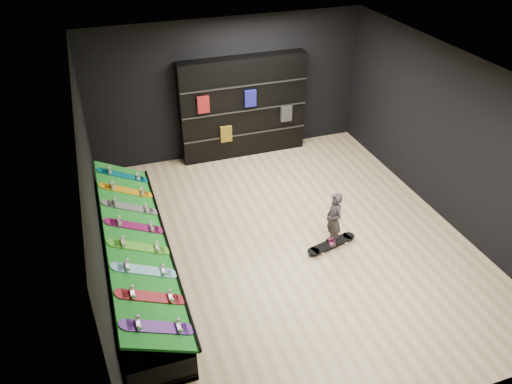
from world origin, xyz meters
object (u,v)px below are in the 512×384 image
object	(u,v)px
back_shelving	(243,107)
child	(333,229)
display_rack	(137,261)
floor_skateboard	(331,245)

from	to	relation	value
back_shelving	child	size ratio (longest dim) A/B	4.67
display_rack	floor_skateboard	size ratio (longest dim) A/B	4.59
child	back_shelving	bearing A→B (deg)	-176.69
display_rack	floor_skateboard	bearing A→B (deg)	-7.04
display_rack	child	xyz separation A→B (m)	(3.21, -0.40, 0.14)
child	floor_skateboard	bearing A→B (deg)	0.00
child	display_rack	bearing A→B (deg)	-99.66
floor_skateboard	child	xyz separation A→B (m)	(0.00, 0.00, 0.34)
floor_skateboard	child	bearing A→B (deg)	0.00
back_shelving	child	bearing A→B (deg)	-84.07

